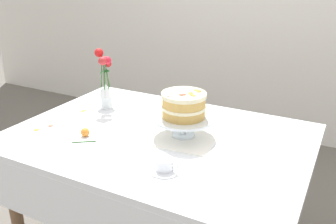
% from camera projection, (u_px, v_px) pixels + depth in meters
% --- Properties ---
extents(dining_table, '(1.40, 1.00, 0.74)m').
position_uv_depth(dining_table, '(156.00, 153.00, 1.74)').
color(dining_table, white).
rests_on(dining_table, ground).
extents(linen_napkin, '(0.35, 0.35, 0.00)m').
position_uv_depth(linen_napkin, '(183.00, 136.00, 1.71)').
color(linen_napkin, white).
rests_on(linen_napkin, dining_table).
extents(cake_stand, '(0.29, 0.29, 0.10)m').
position_uv_depth(cake_stand, '(183.00, 120.00, 1.68)').
color(cake_stand, silver).
rests_on(cake_stand, linen_napkin).
extents(layer_cake, '(0.21, 0.21, 0.12)m').
position_uv_depth(layer_cake, '(184.00, 105.00, 1.65)').
color(layer_cake, tan).
rests_on(layer_cake, cake_stand).
extents(flower_vase, '(0.10, 0.11, 0.34)m').
position_uv_depth(flower_vase, '(105.00, 84.00, 2.01)').
color(flower_vase, silver).
rests_on(flower_vase, dining_table).
extents(teacup, '(0.13, 0.13, 0.05)m').
position_uv_depth(teacup, '(165.00, 166.00, 1.41)').
color(teacup, white).
rests_on(teacup, dining_table).
extents(fallen_rose, '(0.10, 0.11, 0.04)m').
position_uv_depth(fallen_rose, '(85.00, 133.00, 1.70)').
color(fallen_rose, '#2D6028').
rests_on(fallen_rose, dining_table).
extents(loose_petal_0, '(0.03, 0.04, 0.00)m').
position_uv_depth(loose_petal_0, '(83.00, 111.00, 2.01)').
color(loose_petal_0, yellow).
rests_on(loose_petal_0, dining_table).
extents(loose_petal_1, '(0.03, 0.04, 0.00)m').
position_uv_depth(loose_petal_1, '(37.00, 130.00, 1.78)').
color(loose_petal_1, orange).
rests_on(loose_petal_1, dining_table).
extents(loose_petal_2, '(0.04, 0.04, 0.00)m').
position_uv_depth(loose_petal_2, '(51.00, 125.00, 1.82)').
color(loose_petal_2, '#E56B51').
rests_on(loose_petal_2, dining_table).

